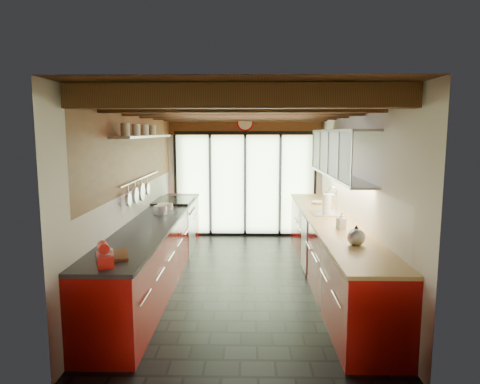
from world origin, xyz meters
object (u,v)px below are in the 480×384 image
Objects in this scene: soap_bottle at (341,221)px; bowl at (317,203)px; paper_towel at (327,204)px; kettle at (356,236)px; stand_mixer at (105,256)px.

soap_bottle reaches higher than bowl.
paper_towel reaches higher than soap_bottle.
bowl is (0.00, 1.96, -0.09)m from soap_bottle.
bowl is at bearing 90.00° from soap_bottle.
paper_towel reaches higher than kettle.
bowl is at bearing 90.00° from paper_towel.
paper_towel is 1.94× the size of bowl.
stand_mixer is 0.81× the size of paper_towel.
soap_bottle is (2.54, 1.57, 0.02)m from stand_mixer.
soap_bottle is (0.00, -1.04, -0.04)m from paper_towel.
bowl is (0.00, 0.92, -0.13)m from paper_towel.
stand_mixer is 3.64m from paper_towel.
paper_towel is 1.04m from soap_bottle.
kettle reaches higher than stand_mixer.
kettle is at bearing -90.00° from bowl.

